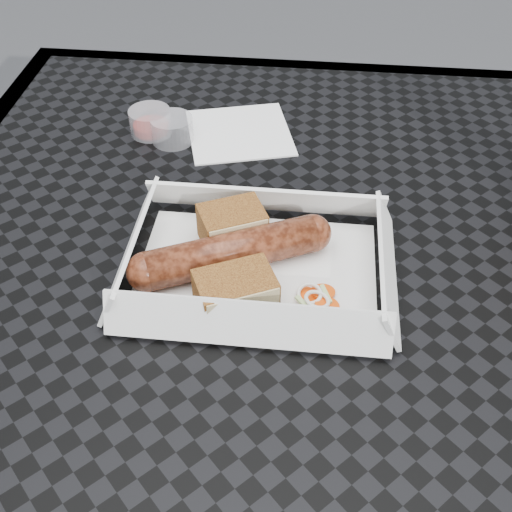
{
  "coord_description": "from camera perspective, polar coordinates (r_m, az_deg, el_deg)",
  "views": [
    {
      "loc": [
        0.01,
        -0.47,
        1.17
      ],
      "look_at": [
        -0.03,
        -0.05,
        0.78
      ],
      "focal_mm": 45.0,
      "sensor_mm": 36.0,
      "label": 1
    }
  ],
  "objects": [
    {
      "name": "food_tray",
      "position": [
        0.6,
        0.1,
        -1.31
      ],
      "size": [
        0.22,
        0.15,
        0.0
      ],
      "primitive_type": "cube",
      "color": "white",
      "rests_on": "patio_table"
    },
    {
      "name": "bratwurst",
      "position": [
        0.59,
        -2.15,
        0.37
      ],
      "size": [
        0.18,
        0.1,
        0.04
      ],
      "rotation": [
        0.0,
        0.0,
        0.44
      ],
      "color": "brown",
      "rests_on": "food_tray"
    },
    {
      "name": "condiment_cup_sauce",
      "position": [
        0.8,
        -9.38,
        11.7
      ],
      "size": [
        0.05,
        0.05,
        0.03
      ],
      "primitive_type": "cylinder",
      "color": "maroon",
      "rests_on": "patio_table"
    },
    {
      "name": "condiment_cup_empty",
      "position": [
        0.78,
        -7.45,
        11.1
      ],
      "size": [
        0.05,
        0.05,
        0.03
      ],
      "primitive_type": "cylinder",
      "color": "silver",
      "rests_on": "patio_table"
    },
    {
      "name": "napkin",
      "position": [
        0.79,
        -1.48,
        10.91
      ],
      "size": [
        0.15,
        0.15,
        0.0
      ],
      "primitive_type": "cube",
      "rotation": [
        0.0,
        0.0,
        0.27
      ],
      "color": "white",
      "rests_on": "patio_table"
    },
    {
      "name": "veg_garnish",
      "position": [
        0.57,
        5.2,
        -3.91
      ],
      "size": [
        0.03,
        0.03,
        0.0
      ],
      "color": "#E74A0A",
      "rests_on": "food_tray"
    },
    {
      "name": "bread_far",
      "position": [
        0.56,
        -1.84,
        -3.2
      ],
      "size": [
        0.08,
        0.07,
        0.03
      ],
      "primitive_type": "cube",
      "rotation": [
        0.0,
        0.0,
        0.44
      ],
      "color": "brown",
      "rests_on": "food_tray"
    },
    {
      "name": "bread_near",
      "position": [
        0.62,
        -2.13,
        2.69
      ],
      "size": [
        0.07,
        0.06,
        0.04
      ],
      "primitive_type": "cube",
      "rotation": [
        0.0,
        0.0,
        0.44
      ],
      "color": "brown",
      "rests_on": "food_tray"
    },
    {
      "name": "patio_table",
      "position": [
        0.68,
        2.98,
        -3.91
      ],
      "size": [
        0.8,
        0.8,
        0.74
      ],
      "color": "black",
      "rests_on": "ground"
    }
  ]
}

